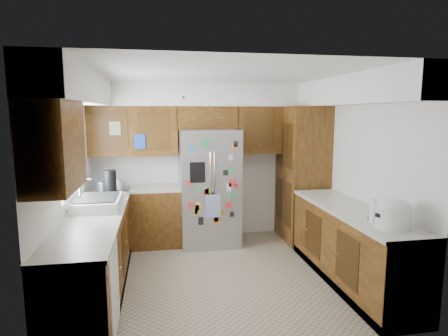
{
  "coord_description": "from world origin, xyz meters",
  "views": [
    {
      "loc": [
        -0.78,
        -4.46,
        2.05
      ],
      "look_at": [
        0.08,
        0.35,
        1.33
      ],
      "focal_mm": 30.0,
      "sensor_mm": 36.0,
      "label": 1
    }
  ],
  "objects_px": {
    "fridge": "(209,187)",
    "rice_cooker": "(393,212)",
    "paper_towel": "(375,211)",
    "pantry": "(302,174)"
  },
  "relations": [
    {
      "from": "fridge",
      "to": "pantry",
      "type": "bearing_deg",
      "value": -2.05
    },
    {
      "from": "paper_towel",
      "to": "fridge",
      "type": "bearing_deg",
      "value": 122.46
    },
    {
      "from": "rice_cooker",
      "to": "paper_towel",
      "type": "relative_size",
      "value": 1.45
    },
    {
      "from": "fridge",
      "to": "rice_cooker",
      "type": "relative_size",
      "value": 5.23
    },
    {
      "from": "fridge",
      "to": "paper_towel",
      "type": "relative_size",
      "value": 7.58
    },
    {
      "from": "rice_cooker",
      "to": "paper_towel",
      "type": "distance_m",
      "value": 0.21
    },
    {
      "from": "fridge",
      "to": "paper_towel",
      "type": "xyz_separation_m",
      "value": [
        1.42,
        -2.24,
        0.14
      ]
    },
    {
      "from": "fridge",
      "to": "rice_cooker",
      "type": "bearing_deg",
      "value": -58.34
    },
    {
      "from": "pantry",
      "to": "paper_towel",
      "type": "height_order",
      "value": "pantry"
    },
    {
      "from": "fridge",
      "to": "paper_towel",
      "type": "bearing_deg",
      "value": -57.54
    }
  ]
}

